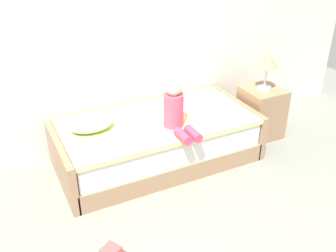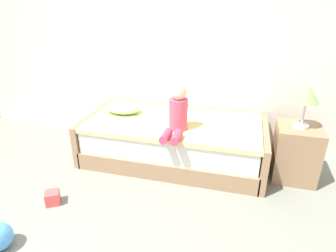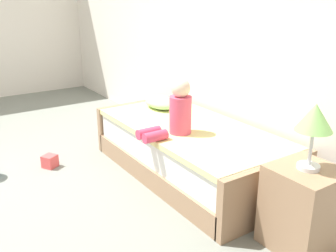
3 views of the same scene
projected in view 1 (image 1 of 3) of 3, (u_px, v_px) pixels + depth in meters
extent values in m
cube|color=silver|center=(73.00, 21.00, 3.74)|extent=(7.20, 0.10, 2.90)
cube|color=#997556|center=(158.00, 153.00, 4.15)|extent=(2.00, 1.00, 0.20)
cube|color=white|center=(157.00, 135.00, 4.04)|extent=(1.94, 0.94, 0.25)
cube|color=#E5E08C|center=(157.00, 122.00, 3.97)|extent=(1.98, 0.98, 0.05)
cube|color=#997556|center=(62.00, 165.00, 3.68)|extent=(0.07, 1.00, 0.50)
cube|color=#997556|center=(236.00, 121.00, 4.48)|extent=(0.07, 1.00, 0.50)
cube|color=#997556|center=(261.00, 112.00, 4.56)|extent=(0.44, 0.44, 0.60)
cylinder|color=silver|center=(264.00, 88.00, 4.41)|extent=(0.15, 0.15, 0.03)
cylinder|color=silver|center=(266.00, 77.00, 4.35)|extent=(0.02, 0.02, 0.24)
cone|color=#8CCC66|center=(268.00, 59.00, 4.24)|extent=(0.24, 0.24, 0.18)
cylinder|color=#E04C6B|center=(173.00, 110.00, 3.77)|extent=(0.20, 0.20, 0.34)
sphere|color=beige|center=(174.00, 87.00, 3.66)|extent=(0.17, 0.17, 0.17)
cylinder|color=#D83F60|center=(183.00, 136.00, 3.58)|extent=(0.09, 0.22, 0.09)
cylinder|color=#D83F60|center=(193.00, 133.00, 3.62)|extent=(0.09, 0.22, 0.09)
ellipsoid|color=#99CC8C|center=(91.00, 124.00, 3.74)|extent=(0.44, 0.30, 0.13)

